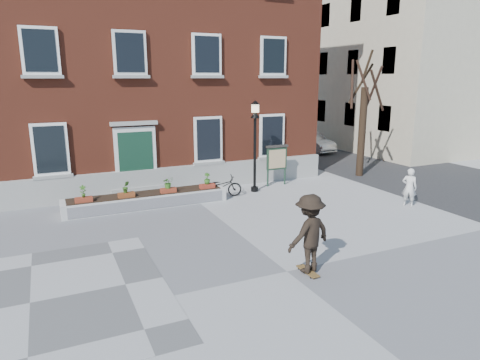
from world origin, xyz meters
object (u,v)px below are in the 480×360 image
bicycle (221,186)px  lamp_post (255,134)px  notice_board (277,158)px  skateboarder (309,233)px  bystander (409,187)px  parked_car (311,142)px

bicycle → lamp_post: size_ratio=0.44×
notice_board → skateboarder: size_ratio=0.90×
bystander → lamp_post: (-4.41, 4.47, 1.79)m
bystander → parked_car: bearing=-55.6°
bystander → skateboarder: 7.54m
bicycle → bystander: bearing=-113.6°
notice_board → bystander: bearing=-58.9°
parked_car → lamp_post: (-8.05, -7.69, 1.90)m
lamp_post → notice_board: lamp_post is taller
lamp_post → skateboarder: lamp_post is taller
lamp_post → notice_board: 1.96m
notice_board → skateboarder: bearing=-114.3°
bicycle → notice_board: notice_board is taller
bicycle → parked_car: 12.54m
lamp_post → bicycle: bearing=-172.1°
bystander → lamp_post: bearing=5.7°
bicycle → parked_car: (9.72, 7.92, 0.19)m
bystander → notice_board: bearing=-7.8°
bicycle → skateboarder: size_ratio=0.82×
parked_car → lamp_post: bearing=-139.3°
bystander → skateboarder: bearing=77.1°
parked_car → bystander: bystander is taller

